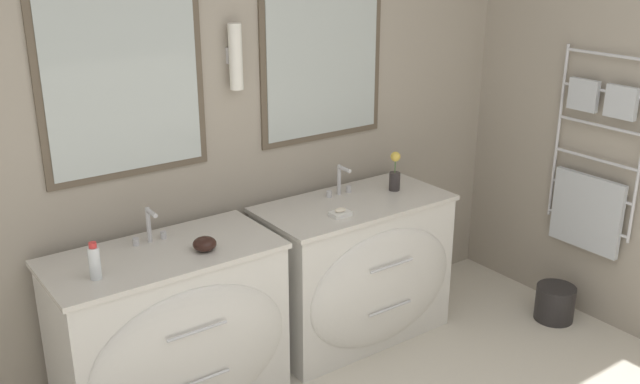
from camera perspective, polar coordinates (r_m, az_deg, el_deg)
wall_back at (r=3.73m, az=-8.10°, el=5.75°), size 5.50×0.15×2.60m
vanity_left at (r=3.56m, az=-11.76°, el=-10.84°), size 1.09×0.61×0.82m
vanity_right at (r=4.08m, az=3.00°, el=-6.25°), size 1.09×0.61×0.82m
faucet_left at (r=3.48m, az=-13.47°, el=-2.70°), size 0.17×0.11×0.18m
faucet_right at (r=4.01m, az=1.63°, el=0.87°), size 0.17×0.11×0.18m
toiletry_bottle at (r=3.19m, az=-17.59°, el=-5.36°), size 0.05×0.05×0.17m
amenity_bowl at (r=3.36m, az=-9.22°, el=-4.12°), size 0.11×0.11×0.07m
flower_vase at (r=4.11m, az=6.01°, el=1.45°), size 0.06×0.06×0.23m
soap_dish at (r=3.73m, az=1.63°, el=-1.68°), size 0.11×0.08×0.04m
waste_bin at (r=4.60m, az=18.28°, el=-8.36°), size 0.24×0.24×0.22m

